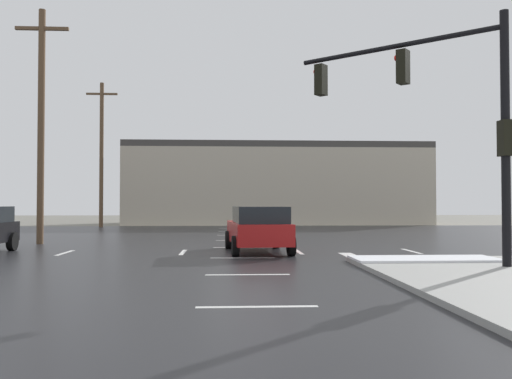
{
  "coord_description": "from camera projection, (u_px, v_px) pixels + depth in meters",
  "views": [
    {
      "loc": [
        -0.49,
        -18.88,
        1.71
      ],
      "look_at": [
        0.86,
        6.38,
        2.35
      ],
      "focal_mm": 38.23,
      "sensor_mm": 36.0,
      "label": 1
    }
  ],
  "objects": [
    {
      "name": "ground_plane",
      "position": [
        241.0,
        253.0,
        18.83
      ],
      "size": [
        120.0,
        120.0,
        0.0
      ],
      "primitive_type": "plane",
      "color": "slate"
    },
    {
      "name": "road_asphalt",
      "position": [
        241.0,
        252.0,
        18.83
      ],
      "size": [
        44.0,
        44.0,
        0.02
      ],
      "primitive_type": "cube",
      "color": "#232326",
      "rests_on": "ground_plane"
    },
    {
      "name": "snow_strip_curbside",
      "position": [
        425.0,
        259.0,
        15.11
      ],
      "size": [
        4.0,
        1.6,
        0.06
      ],
      "primitive_type": "cube",
      "color": "white",
      "rests_on": "sidewalk_corner"
    },
    {
      "name": "lane_markings",
      "position": [
        280.0,
        256.0,
        17.52
      ],
      "size": [
        36.15,
        36.15,
        0.01
      ],
      "color": "silver",
      "rests_on": "road_asphalt"
    },
    {
      "name": "traffic_signal_mast",
      "position": [
        440.0,
        102.0,
        14.62
      ],
      "size": [
        4.68,
        4.07,
        6.42
      ],
      "rotation": [
        0.0,
        0.0,
        2.44
      ],
      "color": "black",
      "rests_on": "sidewalk_corner"
    },
    {
      "name": "strip_building_background",
      "position": [
        276.0,
        185.0,
        46.03
      ],
      "size": [
        24.54,
        8.0,
        6.6
      ],
      "color": "#BCB29E",
      "rests_on": "ground_plane"
    },
    {
      "name": "sedan_red",
      "position": [
        258.0,
        228.0,
        18.75
      ],
      "size": [
        2.28,
        4.63,
        1.58
      ],
      "rotation": [
        0.0,
        0.0,
        1.64
      ],
      "color": "#B21919",
      "rests_on": "road_asphalt"
    },
    {
      "name": "utility_pole_far",
      "position": [
        41.0,
        121.0,
        22.74
      ],
      "size": [
        2.2,
        0.28,
        9.85
      ],
      "color": "brown",
      "rests_on": "ground_plane"
    },
    {
      "name": "utility_pole_distant",
      "position": [
        101.0,
        152.0,
        38.89
      ],
      "size": [
        2.2,
        0.28,
        10.36
      ],
      "color": "brown",
      "rests_on": "ground_plane"
    }
  ]
}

